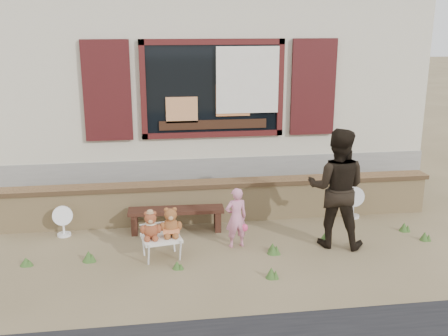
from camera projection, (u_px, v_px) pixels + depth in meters
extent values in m
plane|color=brown|center=(230.00, 244.00, 7.77)|extent=(80.00, 80.00, 0.00)
cube|color=#B7AF94|center=(199.00, 59.00, 11.41)|extent=(8.00, 5.00, 3.20)
cube|color=gray|center=(200.00, 148.00, 11.95)|extent=(8.04, 5.04, 0.80)
cube|color=black|center=(213.00, 89.00, 9.10)|extent=(2.30, 0.04, 1.50)
cube|color=#451414|center=(213.00, 42.00, 8.86)|extent=(2.50, 0.08, 0.10)
cube|color=#451414|center=(213.00, 134.00, 9.29)|extent=(2.50, 0.08, 0.10)
cube|color=#451414|center=(143.00, 90.00, 8.91)|extent=(0.10, 0.08, 1.70)
cube|color=#451414|center=(280.00, 88.00, 9.24)|extent=(0.10, 0.08, 1.70)
cube|color=#34100E|center=(107.00, 91.00, 8.82)|extent=(0.80, 0.07, 1.70)
cube|color=#34100E|center=(313.00, 87.00, 9.31)|extent=(0.80, 0.07, 1.70)
cube|color=silver|center=(248.00, 80.00, 9.07)|extent=(1.10, 0.02, 1.15)
cube|color=black|center=(213.00, 124.00, 9.23)|extent=(1.90, 0.06, 0.16)
cube|color=tan|center=(182.00, 110.00, 9.09)|extent=(0.55, 0.06, 0.45)
cube|color=#E08447|center=(233.00, 100.00, 9.17)|extent=(0.60, 0.06, 0.55)
cube|color=tan|center=(221.00, 202.00, 8.64)|extent=(7.00, 0.30, 0.60)
cube|color=brown|center=(221.00, 183.00, 8.55)|extent=(7.10, 0.36, 0.07)
cube|color=black|center=(176.00, 210.00, 8.13)|extent=(1.49, 0.37, 0.06)
cube|color=black|center=(135.00, 224.00, 8.12)|extent=(0.10, 0.28, 0.31)
cube|color=black|center=(217.00, 220.00, 8.25)|extent=(0.10, 0.28, 0.31)
cube|color=white|center=(161.00, 238.00, 7.23)|extent=(0.59, 0.54, 0.04)
cylinder|color=silver|center=(149.00, 257.00, 7.02)|extent=(0.03, 0.03, 0.28)
cylinder|color=silver|center=(180.00, 252.00, 7.15)|extent=(0.03, 0.03, 0.28)
cylinder|color=silver|center=(143.00, 245.00, 7.38)|extent=(0.03, 0.03, 0.28)
cylinder|color=silver|center=(174.00, 241.00, 7.52)|extent=(0.03, 0.03, 0.28)
imported|color=pink|center=(236.00, 218.00, 7.56)|extent=(0.36, 0.27, 0.90)
imported|color=black|center=(337.00, 188.00, 7.51)|extent=(1.04, 0.94, 1.75)
cylinder|color=white|center=(64.00, 234.00, 8.05)|extent=(0.21, 0.21, 0.04)
cylinder|color=white|center=(64.00, 227.00, 8.02)|extent=(0.03, 0.03, 0.26)
cylinder|color=white|center=(63.00, 215.00, 7.97)|extent=(0.31, 0.13, 0.30)
cylinder|color=silver|center=(352.00, 216.00, 8.81)|extent=(0.23, 0.23, 0.04)
cylinder|color=silver|center=(353.00, 208.00, 8.77)|extent=(0.04, 0.04, 0.29)
cylinder|color=silver|center=(354.00, 196.00, 8.72)|extent=(0.34, 0.13, 0.34)
cone|color=#385B24|center=(89.00, 256.00, 7.18)|extent=(0.18, 0.18, 0.15)
cone|color=#385B24|center=(404.00, 227.00, 8.22)|extent=(0.15, 0.15, 0.14)
cone|color=#385B24|center=(273.00, 247.00, 7.52)|extent=(0.13, 0.13, 0.11)
cone|color=#385B24|center=(271.00, 273.00, 6.71)|extent=(0.15, 0.15, 0.15)
cone|color=#385B24|center=(325.00, 237.00, 7.83)|extent=(0.16, 0.16, 0.14)
cone|color=#385B24|center=(26.00, 261.00, 7.07)|extent=(0.17, 0.17, 0.11)
cone|color=#385B24|center=(425.00, 236.00, 7.87)|extent=(0.14, 0.14, 0.14)
cone|color=#385B24|center=(273.00, 250.00, 7.42)|extent=(0.17, 0.17, 0.11)
cone|color=#385B24|center=(177.00, 265.00, 6.97)|extent=(0.13, 0.13, 0.11)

